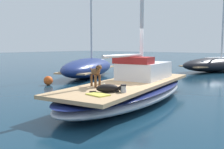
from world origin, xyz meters
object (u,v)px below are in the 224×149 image
(deck_towel, at_px, (98,95))
(mooring_buoy, at_px, (48,81))
(sailboat_main, at_px, (130,92))
(moored_boat_far_astern, at_px, (215,64))
(dog_black, at_px, (109,88))
(deck_winch, at_px, (124,89))
(dog_brown, at_px, (96,73))
(coiled_rope, at_px, (100,84))
(moored_boat_port_side, at_px, (88,67))

(deck_towel, xyz_separation_m, mooring_buoy, (-5.81, 3.02, -0.46))
(deck_towel, bearing_deg, sailboat_main, 105.36)
(sailboat_main, xyz_separation_m, moored_boat_far_astern, (-0.82, 12.33, 0.22))
(dog_black, distance_m, moored_boat_far_astern, 14.34)
(deck_winch, xyz_separation_m, deck_towel, (-0.28, -0.70, -0.08))
(dog_brown, height_order, coiled_rope, dog_brown)
(dog_black, height_order, moored_boat_port_side, moored_boat_port_side)
(mooring_buoy, bearing_deg, moored_boat_far_astern, 69.79)
(dog_black, bearing_deg, deck_towel, -85.42)
(deck_winch, height_order, moored_boat_far_astern, moored_boat_far_astern)
(sailboat_main, relative_size, deck_winch, 35.71)
(dog_black, height_order, mooring_buoy, dog_black)
(sailboat_main, height_order, mooring_buoy, sailboat_main)
(dog_brown, distance_m, moored_boat_port_side, 8.08)
(dog_brown, xyz_separation_m, mooring_buoy, (-4.90, 2.08, -0.86))
(sailboat_main, height_order, deck_winch, deck_winch)
(sailboat_main, bearing_deg, mooring_buoy, 173.32)
(dog_brown, distance_m, mooring_buoy, 5.39)
(coiled_rope, xyz_separation_m, deck_towel, (1.10, -1.36, -0.01))
(deck_towel, relative_size, mooring_buoy, 1.27)
(sailboat_main, xyz_separation_m, dog_brown, (-0.24, -1.47, 0.75))
(coiled_rope, relative_size, deck_towel, 0.58)
(sailboat_main, relative_size, coiled_rope, 23.14)
(dog_black, bearing_deg, sailboat_main, 107.88)
(coiled_rope, relative_size, mooring_buoy, 0.74)
(sailboat_main, height_order, moored_boat_port_side, moored_boat_port_side)
(dog_brown, height_order, moored_boat_far_astern, moored_boat_far_astern)
(moored_boat_far_astern, relative_size, moored_boat_port_side, 0.84)
(moored_boat_far_astern, bearing_deg, deck_towel, -84.24)
(dog_brown, relative_size, moored_boat_port_side, 0.10)
(dog_brown, distance_m, deck_towel, 1.37)
(dog_black, distance_m, moored_boat_port_side, 9.01)
(dog_brown, height_order, deck_towel, dog_brown)
(dog_brown, xyz_separation_m, moored_boat_port_side, (-5.69, 5.71, -0.48))
(dog_black, bearing_deg, moored_boat_far_astern, 95.80)
(dog_brown, relative_size, deck_towel, 1.53)
(deck_winch, distance_m, moored_boat_far_astern, 14.16)
(deck_winch, xyz_separation_m, moored_boat_port_side, (-6.88, 5.95, -0.16))
(mooring_buoy, bearing_deg, coiled_rope, -19.42)
(sailboat_main, relative_size, dog_black, 9.85)
(mooring_buoy, bearing_deg, deck_towel, -27.49)
(sailboat_main, relative_size, mooring_buoy, 17.04)
(sailboat_main, relative_size, dog_brown, 8.75)
(coiled_rope, distance_m, moored_boat_far_astern, 13.39)
(sailboat_main, height_order, dog_brown, dog_brown)
(dog_black, xyz_separation_m, moored_boat_port_side, (-6.56, 6.17, -0.17))
(dog_black, distance_m, deck_winch, 0.39)
(dog_brown, bearing_deg, sailboat_main, 80.78)
(deck_winch, distance_m, mooring_buoy, 6.53)
(moored_boat_far_astern, distance_m, moored_boat_port_side, 9.57)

